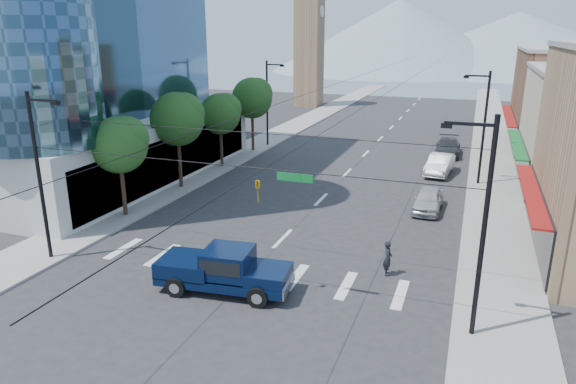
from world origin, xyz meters
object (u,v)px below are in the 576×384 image
(pickup_truck, at_px, (223,269))
(pedestrian, at_px, (388,258))
(parked_car_near, at_px, (428,200))
(parked_car_far, at_px, (448,147))
(parked_car_mid, at_px, (440,164))

(pickup_truck, distance_m, pedestrian, 8.24)
(parked_car_near, distance_m, parked_car_far, 17.98)
(pedestrian, relative_size, parked_car_far, 0.32)
(pickup_truck, bearing_deg, parked_car_mid, 66.54)
(pickup_truck, distance_m, parked_car_mid, 26.59)
(parked_car_near, bearing_deg, parked_car_mid, 91.46)
(parked_car_near, xyz_separation_m, parked_car_mid, (0.00, 10.20, 0.08))
(pickup_truck, height_order, pedestrian, pickup_truck)
(pickup_truck, relative_size, parked_car_near, 1.44)
(pickup_truck, bearing_deg, parked_car_near, 56.27)
(pickup_truck, xyz_separation_m, parked_car_far, (8.15, 33.14, -0.29))
(pedestrian, height_order, parked_car_far, pedestrian)
(parked_car_near, relative_size, parked_car_mid, 0.87)
(parked_car_far, bearing_deg, parked_car_mid, -92.93)
(pedestrian, height_order, parked_car_near, pedestrian)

